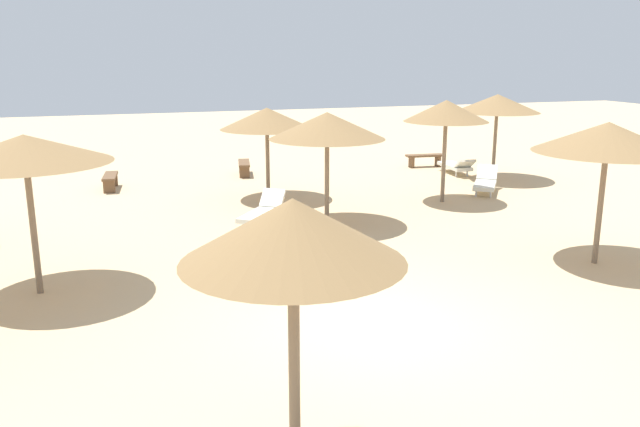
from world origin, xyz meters
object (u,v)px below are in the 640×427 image
(parasol_0, at_px, (446,111))
(parasol_8, at_px, (608,138))
(parasol_9, at_px, (267,119))
(lounger_0, at_px, (485,182))
(bench_1, at_px, (110,179))
(parasol_7, at_px, (25,149))
(lounger_2, at_px, (263,212))
(bench_0, at_px, (425,158))
(bench_2, at_px, (244,166))
(parasol_2, at_px, (327,126))
(lounger_3, at_px, (456,166))
(parasol_3, at_px, (497,104))
(parasol_6, at_px, (293,232))

(parasol_0, relative_size, parasol_8, 1.01)
(parasol_9, distance_m, lounger_0, 7.28)
(parasol_9, distance_m, bench_1, 5.85)
(parasol_7, height_order, lounger_2, parasol_7)
(parasol_8, bearing_deg, lounger_2, 137.79)
(parasol_0, relative_size, lounger_2, 1.63)
(parasol_0, xyz_separation_m, bench_0, (2.31, 5.64, -2.37))
(lounger_2, xyz_separation_m, bench_0, (8.04, 6.44, 0.02))
(bench_2, bearing_deg, bench_0, -4.16)
(parasol_8, bearing_deg, lounger_0, 76.29)
(parasol_0, relative_size, parasol_9, 1.08)
(bench_1, bearing_deg, parasol_2, -50.56)
(parasol_7, bearing_deg, lounger_3, 31.34)
(parasol_2, bearing_deg, parasol_3, 27.90)
(bench_0, bearing_deg, bench_1, -176.95)
(parasol_3, height_order, bench_1, parasol_3)
(parasol_2, height_order, bench_2, parasol_2)
(lounger_3, relative_size, bench_2, 1.25)
(parasol_6, relative_size, parasol_7, 1.00)
(parasol_7, bearing_deg, bench_2, 59.89)
(lounger_3, height_order, bench_2, lounger_3)
(bench_0, xyz_separation_m, bench_2, (-7.09, 0.52, 0.00))
(parasol_2, bearing_deg, bench_2, 94.54)
(lounger_2, bearing_deg, lounger_3, 29.01)
(parasol_2, relative_size, bench_0, 1.94)
(bench_2, bearing_deg, parasol_2, -85.46)
(parasol_7, xyz_separation_m, lounger_0, (12.86, 5.17, -2.39))
(parasol_2, relative_size, lounger_3, 1.53)
(bench_0, bearing_deg, parasol_7, -142.76)
(bench_0, bearing_deg, bench_2, 175.84)
(lounger_2, relative_size, bench_0, 1.22)
(parasol_7, relative_size, bench_2, 1.97)
(lounger_3, distance_m, bench_1, 12.21)
(parasol_9, bearing_deg, parasol_0, -22.65)
(parasol_8, relative_size, bench_0, 1.97)
(parasol_9, bearing_deg, bench_0, 26.55)
(bench_0, bearing_deg, parasol_3, -69.78)
(parasol_7, bearing_deg, bench_0, 37.24)
(parasol_6, bearing_deg, lounger_3, 54.89)
(lounger_0, bearing_deg, lounger_3, 76.73)
(bench_1, bearing_deg, lounger_0, -20.38)
(parasol_7, bearing_deg, parasol_0, 22.02)
(lounger_0, bearing_deg, parasol_6, -129.53)
(bench_2, bearing_deg, lounger_0, -38.66)
(parasol_3, xyz_separation_m, parasol_6, (-11.29, -13.74, 0.05))
(lounger_2, distance_m, bench_2, 7.02)
(parasol_8, bearing_deg, parasol_7, 170.71)
(parasol_0, xyz_separation_m, parasol_2, (-4.17, -1.43, -0.13))
(bench_0, bearing_deg, parasol_6, -121.23)
(parasol_9, bearing_deg, lounger_3, 13.58)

